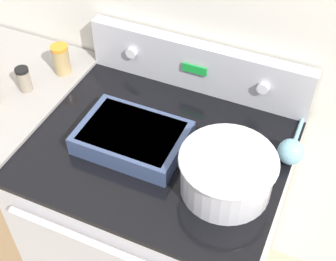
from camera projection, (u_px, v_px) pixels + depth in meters
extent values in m
cube|color=#BCBCC1|center=(162.00, 225.00, 1.84)|extent=(0.82, 0.69, 0.88)
cube|color=black|center=(160.00, 147.00, 1.52)|extent=(0.82, 0.69, 0.02)
cylinder|color=silver|center=(107.00, 249.00, 1.33)|extent=(0.67, 0.02, 0.02)
cube|color=#BCBCC1|center=(198.00, 66.00, 1.65)|extent=(0.82, 0.05, 0.19)
cylinder|color=white|center=(131.00, 53.00, 1.69)|extent=(0.04, 0.02, 0.04)
cylinder|color=white|center=(263.00, 88.00, 1.55)|extent=(0.04, 0.02, 0.04)
cube|color=green|center=(194.00, 69.00, 1.62)|extent=(0.09, 0.01, 0.03)
cube|color=tan|center=(12.00, 169.00, 2.04)|extent=(0.61, 0.69, 0.88)
cylinder|color=silver|center=(227.00, 174.00, 1.34)|extent=(0.27, 0.27, 0.13)
torus|color=silver|center=(229.00, 159.00, 1.30)|extent=(0.28, 0.28, 0.01)
cylinder|color=beige|center=(228.00, 162.00, 1.31)|extent=(0.25, 0.25, 0.02)
cube|color=#38476B|center=(132.00, 138.00, 1.49)|extent=(0.34, 0.24, 0.07)
cube|color=#B2894C|center=(132.00, 134.00, 1.48)|extent=(0.30, 0.21, 0.04)
cylinder|color=#7AB2C6|center=(297.00, 135.00, 1.53)|extent=(0.01, 0.23, 0.01)
sphere|color=#7AB2C6|center=(291.00, 152.00, 1.44)|extent=(0.08, 0.08, 0.08)
cylinder|color=tan|center=(62.00, 61.00, 1.73)|extent=(0.06, 0.06, 0.10)
cylinder|color=orange|center=(59.00, 48.00, 1.69)|extent=(0.06, 0.06, 0.01)
cylinder|color=gray|center=(24.00, 81.00, 1.66)|extent=(0.05, 0.05, 0.08)
cylinder|color=black|center=(21.00, 70.00, 1.63)|extent=(0.05, 0.05, 0.01)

